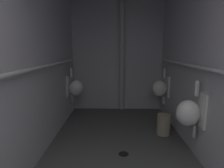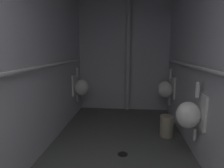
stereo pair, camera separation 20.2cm
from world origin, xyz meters
The scene contains 12 objects.
floor centered at (0.00, 2.17, -0.04)m, with size 2.23×4.45×0.08m, color #4C4F4C.
wall_left centered at (-1.08, 2.17, 1.30)m, with size 0.06×4.45×2.60m, color #B9B5BE.
wall_right centered at (1.08, 2.17, 1.30)m, with size 0.06×4.45×2.60m, color #B9B5BE.
wall_back centered at (0.00, 4.36, 1.30)m, with size 2.23×0.06×2.60m, color #B9B5BE.
urinal_left_mid centered at (-0.91, 3.77, 0.65)m, with size 0.32×0.30×0.76m.
urinal_right_mid centered at (0.91, 2.17, 0.65)m, with size 0.32×0.30×0.76m.
urinal_right_far centered at (0.91, 3.73, 0.65)m, with size 0.32×0.30×0.76m.
supply_pipe_left centered at (-0.99, 2.17, 1.22)m, with size 0.06×3.67×0.06m.
supply_pipe_right centered at (0.99, 2.16, 1.22)m, with size 0.06×3.60×0.06m.
standpipe_back_wall centered at (0.10, 4.25, 1.30)m, with size 0.11×0.11×2.55m, color #B2B2B2.
floor_drain centered at (0.07, 2.26, 0.00)m, with size 0.14×0.14×0.01m, color black.
waste_bin centered at (0.78, 2.91, 0.18)m, with size 0.22×0.22×0.36m, color #9E937A.
Camera 2 is at (0.15, -0.16, 1.44)m, focal length 30.27 mm.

